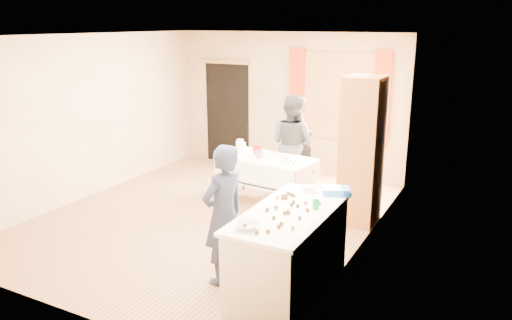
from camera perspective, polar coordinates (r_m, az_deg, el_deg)
The scene contains 29 objects.
floor at distance 7.43m, azimuth -5.36°, elevation -6.53°, with size 4.50×5.50×0.02m, color #9E7047.
ceiling at distance 6.89m, azimuth -5.92°, elevation 14.10°, with size 4.50×5.50×0.02m, color white.
wall_back at distance 9.43m, azimuth 3.62°, elevation 6.53°, with size 4.50×0.02×2.60m, color tan.
wall_front at distance 5.05m, azimuth -22.99°, elevation -2.72°, with size 4.50×0.02×2.60m, color tan.
wall_left at distance 8.48m, azimuth -18.57°, elevation 4.72°, with size 0.02×5.50×2.60m, color tan.
wall_right at distance 6.13m, azimuth 12.36°, elevation 1.26°, with size 0.02×5.50×2.60m, color tan.
window_frame at distance 9.01m, azimuth 9.40°, elevation 7.21°, with size 1.32×0.06×1.52m, color olive.
window_pane at distance 9.00m, azimuth 9.37°, elevation 7.20°, with size 1.20×0.02×1.40m, color white.
curtain_left at distance 9.24m, azimuth 4.67°, elevation 7.57°, with size 0.28×0.06×1.65m, color #AF3210.
curtain_right at distance 8.75m, azimuth 14.16°, elevation 6.70°, with size 0.28×0.06×1.65m, color #AF3210.
doorway at distance 10.05m, azimuth -3.28°, elevation 5.36°, with size 0.95×0.04×2.00m, color black.
door_lintel at distance 9.90m, azimuth -3.47°, elevation 11.15°, with size 1.05×0.06×0.08m, color olive.
cabinet at distance 7.06m, azimuth 12.00°, elevation 0.96°, with size 0.50×0.60×2.08m, color brown.
counter at distance 5.31m, azimuth 3.81°, elevation -10.43°, with size 0.79×1.66×0.91m.
party_table at distance 7.81m, azimuth 1.20°, elevation -1.79°, with size 1.57×0.93×0.75m.
chair at distance 8.71m, azimuth 4.71°, elevation -1.10°, with size 0.41×0.41×0.96m.
girl at distance 5.38m, azimuth -3.71°, elevation -6.29°, with size 0.51×0.65×1.55m, color #1E243F.
woman at distance 8.22m, azimuth 4.17°, elevation 1.80°, with size 0.95×0.83×1.65m, color black.
soda_can at distance 5.18m, azimuth 6.85°, elevation -4.95°, with size 0.07×0.07×0.12m, color #057B2C.
mixing_bowl at distance 4.69m, azimuth -1.03°, elevation -7.51°, with size 0.25×0.25×0.06m, color white.
foam_block at distance 5.67m, azimuth 6.18°, elevation -3.33°, with size 0.15×0.10×0.08m, color white.
blue_basket at distance 5.65m, azimuth 9.17°, elevation -3.52°, with size 0.30×0.20×0.08m, color #2F7BE8.
pitcher at distance 7.86m, azimuth -1.91°, elevation 1.45°, with size 0.11×0.11×0.22m, color silver.
cup_red at distance 7.87m, azimuth 0.11°, elevation 1.09°, with size 0.20×0.20×0.12m, color red.
cup_rainbow at distance 7.63m, azimuth 0.33°, elevation 0.60°, with size 0.14×0.14×0.11m, color red.
small_bowl at distance 7.66m, azimuth 3.39°, elevation 0.39°, with size 0.21×0.21×0.05m, color white.
pastry_tray at distance 7.38m, azimuth 3.84°, elevation -0.33°, with size 0.28×0.20×0.02m, color white.
bottle at distance 8.18m, azimuth -1.52°, elevation 1.83°, with size 0.09×0.09×0.17m, color white.
cake_balls at distance 5.13m, azimuth 3.25°, elevation -5.58°, with size 0.53×1.16×0.04m.
Camera 1 is at (3.79, -5.75, 2.78)m, focal length 35.00 mm.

